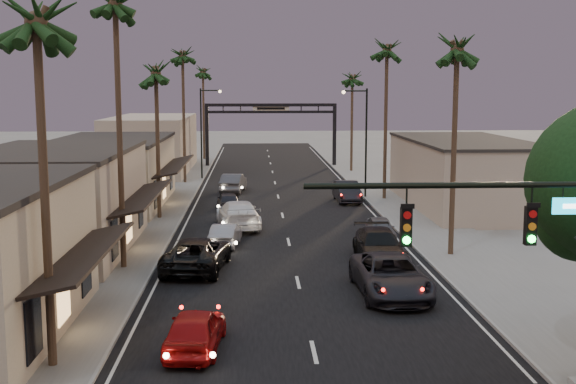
{
  "coord_description": "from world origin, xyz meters",
  "views": [
    {
      "loc": [
        -2.03,
        -13.72,
        9.02
      ],
      "look_at": [
        0.13,
        31.42,
        2.5
      ],
      "focal_mm": 45.0,
      "sensor_mm": 36.0,
      "label": 1
    }
  ],
  "objects": [
    {
      "name": "storefront_mid",
      "position": [
        -13.0,
        26.0,
        2.75
      ],
      "size": [
        8.0,
        14.0,
        5.5
      ],
      "primitive_type": "cube",
      "color": "#A19280",
      "rests_on": "ground"
    },
    {
      "name": "storefront_far",
      "position": [
        -13.0,
        42.0,
        2.5
      ],
      "size": [
        8.0,
        16.0,
        5.0
      ],
      "primitive_type": "cube",
      "color": "tan",
      "rests_on": "ground"
    },
    {
      "name": "streetlight_right",
      "position": [
        6.92,
        45.0,
        5.33
      ],
      "size": [
        2.13,
        0.3,
        9.0
      ],
      "color": "black",
      "rests_on": "ground"
    },
    {
      "name": "sidewalk_right",
      "position": [
        9.5,
        52.0,
        0.06
      ],
      "size": [
        5.0,
        92.0,
        0.12
      ],
      "primitive_type": "cube",
      "color": "slate",
      "rests_on": "ground"
    },
    {
      "name": "palm_lc",
      "position": [
        -8.6,
        36.0,
        10.47
      ],
      "size": [
        3.2,
        3.2,
        12.2
      ],
      "color": "#38281C",
      "rests_on": "ground"
    },
    {
      "name": "curbside_black",
      "position": [
        4.52,
        23.07,
        0.82
      ],
      "size": [
        2.36,
        5.69,
        1.65
      ],
      "primitive_type": "imported",
      "rotation": [
        0.0,
        0.0,
        -0.01
      ],
      "color": "black",
      "rests_on": "ground"
    },
    {
      "name": "curbside_grey",
      "position": [
        5.55,
        28.57,
        0.67
      ],
      "size": [
        1.69,
        3.95,
        1.33
      ],
      "primitive_type": "imported",
      "rotation": [
        0.0,
        0.0,
        -0.03
      ],
      "color": "#4C4D51",
      "rests_on": "ground"
    },
    {
      "name": "palm_far",
      "position": [
        -8.3,
        78.0,
        11.44
      ],
      "size": [
        3.2,
        3.2,
        13.2
      ],
      "color": "#38281C",
      "rests_on": "ground"
    },
    {
      "name": "streetlight_left",
      "position": [
        -6.92,
        58.0,
        5.33
      ],
      "size": [
        2.13,
        0.3,
        9.0
      ],
      "color": "black",
      "rests_on": "ground"
    },
    {
      "name": "oncoming_silver",
      "position": [
        -3.68,
        27.11,
        0.66
      ],
      "size": [
        1.84,
        4.16,
        1.33
      ],
      "primitive_type": "imported",
      "rotation": [
        0.0,
        0.0,
        3.03
      ],
      "color": "gray",
      "rests_on": "ground"
    },
    {
      "name": "road",
      "position": [
        0.0,
        45.0,
        0.0
      ],
      "size": [
        14.0,
        120.0,
        0.02
      ],
      "primitive_type": "cube",
      "color": "black",
      "rests_on": "ground"
    },
    {
      "name": "oncoming_red",
      "position": [
        -4.09,
        10.37,
        0.76
      ],
      "size": [
        2.15,
        4.57,
        1.51
      ],
      "primitive_type": "imported",
      "rotation": [
        0.0,
        0.0,
        3.06
      ],
      "color": "#930B0A",
      "rests_on": "ground"
    },
    {
      "name": "palm_la",
      "position": [
        -8.6,
        9.0,
        11.44
      ],
      "size": [
        3.2,
        3.2,
        13.2
      ],
      "color": "#38281C",
      "rests_on": "ground"
    },
    {
      "name": "palm_ra",
      "position": [
        8.6,
        24.0,
        11.44
      ],
      "size": [
        3.2,
        3.2,
        13.2
      ],
      "color": "#38281C",
      "rests_on": "ground"
    },
    {
      "name": "sidewalk_left",
      "position": [
        -9.5,
        52.0,
        0.06
      ],
      "size": [
        5.0,
        92.0,
        0.12
      ],
      "primitive_type": "cube",
      "color": "slate",
      "rests_on": "ground"
    },
    {
      "name": "traffic_signal",
      "position": [
        5.69,
        4.0,
        5.08
      ],
      "size": [
        8.51,
        0.22,
        7.8
      ],
      "color": "black",
      "rests_on": "ground"
    },
    {
      "name": "curbside_near",
      "position": [
        3.93,
        16.77,
        0.87
      ],
      "size": [
        3.05,
        6.33,
        1.74
      ],
      "primitive_type": "imported",
      "rotation": [
        0.0,
        0.0,
        0.03
      ],
      "color": "black",
      "rests_on": "ground"
    },
    {
      "name": "oncoming_white",
      "position": [
        -3.06,
        32.61,
        0.89
      ],
      "size": [
        3.31,
        6.43,
        1.78
      ],
      "primitive_type": "imported",
      "rotation": [
        0.0,
        0.0,
        3.28
      ],
      "color": "white",
      "rests_on": "ground"
    },
    {
      "name": "oncoming_dgrey",
      "position": [
        -3.94,
        39.57,
        0.68
      ],
      "size": [
        1.9,
        4.09,
        1.36
      ],
      "primitive_type": "imported",
      "rotation": [
        0.0,
        0.0,
        3.22
      ],
      "color": "black",
      "rests_on": "ground"
    },
    {
      "name": "building_right",
      "position": [
        14.0,
        40.0,
        2.5
      ],
      "size": [
        8.0,
        18.0,
        5.0
      ],
      "primitive_type": "cube",
      "color": "#A19280",
      "rests_on": "ground"
    },
    {
      "name": "curbside_far",
      "position": [
        5.41,
        43.05,
        0.82
      ],
      "size": [
        1.88,
        5.05,
        1.65
      ],
      "primitive_type": "imported",
      "rotation": [
        0.0,
        0.0,
        0.03
      ],
      "color": "black",
      "rests_on": "ground"
    },
    {
      "name": "oncoming_pickup",
      "position": [
        -4.89,
        21.61,
        0.84
      ],
      "size": [
        3.47,
        6.3,
        1.67
      ],
      "primitive_type": "imported",
      "rotation": [
        0.0,
        0.0,
        3.02
      ],
      "color": "black",
      "rests_on": "ground"
    },
    {
      "name": "palm_rc",
      "position": [
        8.6,
        64.0,
        10.47
      ],
      "size": [
        3.2,
        3.2,
        12.2
      ],
      "color": "#38281C",
      "rests_on": "ground"
    },
    {
      "name": "arch",
      "position": [
        0.0,
        70.0,
        5.53
      ],
      "size": [
        15.2,
        0.4,
        7.27
      ],
      "color": "black",
      "rests_on": "ground"
    },
    {
      "name": "storefront_dist",
      "position": [
        -13.0,
        65.0,
        3.0
      ],
      "size": [
        8.0,
        20.0,
        6.0
      ],
      "primitive_type": "cube",
      "color": "#A19280",
      "rests_on": "ground"
    },
    {
      "name": "palm_rb",
      "position": [
        8.6,
        44.0,
        12.42
      ],
      "size": [
        3.2,
        3.2,
        14.2
      ],
      "color": "#38281C",
      "rests_on": "ground"
    },
    {
      "name": "palm_ld",
      "position": [
        -8.6,
        55.0,
        12.42
      ],
      "size": [
        3.2,
        3.2,
        14.2
      ],
      "color": "#38281C",
      "rests_on": "ground"
    },
    {
      "name": "ground",
      "position": [
        0.0,
        40.0,
        0.0
      ],
      "size": [
        200.0,
        200.0,
        0.0
      ],
      "primitive_type": "plane",
      "color": "slate",
      "rests_on": "ground"
    },
    {
      "name": "oncoming_grey_far",
      "position": [
        -3.83,
        48.86,
        0.82
      ],
      "size": [
        2.33,
        5.15,
        1.64
      ],
      "primitive_type": "imported",
      "rotation": [
        0.0,
        0.0,
        3.02
      ],
      "color": "#434347",
      "rests_on": "ground"
    }
  ]
}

